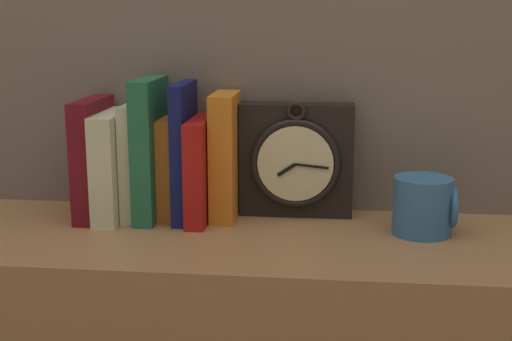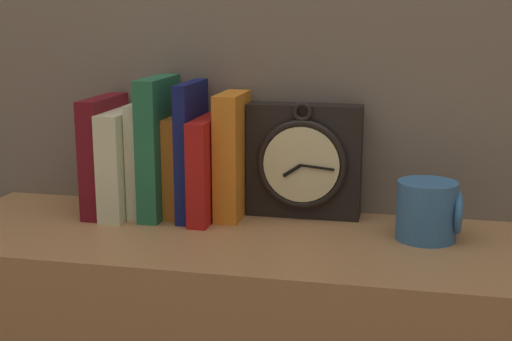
{
  "view_description": "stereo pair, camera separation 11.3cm",
  "coord_description": "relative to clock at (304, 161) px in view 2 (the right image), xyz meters",
  "views": [
    {
      "loc": [
        0.13,
        -1.1,
        1.27
      ],
      "look_at": [
        0.0,
        0.0,
        1.01
      ],
      "focal_mm": 50.0,
      "sensor_mm": 36.0,
      "label": 1
    },
    {
      "loc": [
        0.24,
        -1.08,
        1.27
      ],
      "look_at": [
        0.0,
        0.0,
        1.01
      ],
      "focal_mm": 50.0,
      "sensor_mm": 36.0,
      "label": 2
    }
  ],
  "objects": [
    {
      "name": "book_slot7_orange",
      "position": [
        -0.12,
        -0.03,
        0.01
      ],
      "size": [
        0.04,
        0.12,
        0.22
      ],
      "color": "orange",
      "rests_on": "bookshelf"
    },
    {
      "name": "book_slot0_maroon",
      "position": [
        -0.35,
        -0.05,
        0.0
      ],
      "size": [
        0.03,
        0.15,
        0.21
      ],
      "color": "maroon",
      "rests_on": "bookshelf"
    },
    {
      "name": "clock",
      "position": [
        0.0,
        0.0,
        0.0
      ],
      "size": [
        0.2,
        0.07,
        0.21
      ],
      "color": "black",
      "rests_on": "bookshelf"
    },
    {
      "name": "book_slot5_navy",
      "position": [
        -0.19,
        -0.04,
        0.02
      ],
      "size": [
        0.02,
        0.14,
        0.24
      ],
      "color": "#121955",
      "rests_on": "bookshelf"
    },
    {
      "name": "book_slot4_orange",
      "position": [
        -0.22,
        -0.03,
        -0.01
      ],
      "size": [
        0.03,
        0.12,
        0.18
      ],
      "color": "orange",
      "rests_on": "bookshelf"
    },
    {
      "name": "book_slot3_green",
      "position": [
        -0.25,
        -0.04,
        0.02
      ],
      "size": [
        0.04,
        0.15,
        0.25
      ],
      "color": "#236843",
      "rests_on": "bookshelf"
    },
    {
      "name": "book_slot6_red",
      "position": [
        -0.16,
        -0.05,
        -0.01
      ],
      "size": [
        0.03,
        0.15,
        0.18
      ],
      "color": "#B21814",
      "rests_on": "bookshelf"
    },
    {
      "name": "book_slot1_cream",
      "position": [
        -0.32,
        -0.05,
        -0.01
      ],
      "size": [
        0.04,
        0.16,
        0.19
      ],
      "color": "beige",
      "rests_on": "bookshelf"
    },
    {
      "name": "mug",
      "position": [
        0.21,
        -0.09,
        -0.05
      ],
      "size": [
        0.1,
        0.1,
        0.09
      ],
      "color": "teal",
      "rests_on": "bookshelf"
    },
    {
      "name": "book_slot2_cream",
      "position": [
        -0.28,
        -0.04,
        0.0
      ],
      "size": [
        0.02,
        0.13,
        0.2
      ],
      "color": "beige",
      "rests_on": "bookshelf"
    }
  ]
}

